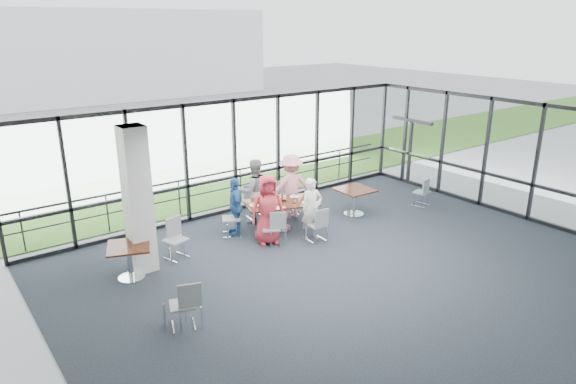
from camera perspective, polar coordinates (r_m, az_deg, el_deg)
floor at (r=11.33m, az=7.75°, el=-9.03°), size 12.00×10.00×0.02m
ceiling at (r=10.27m, az=8.52°, el=7.09°), size 12.00×10.00×0.04m
wall_left at (r=8.00m, az=-24.65°, el=-10.00°), size 0.10×10.00×3.20m
curtain_wall_back at (r=14.49m, az=-5.94°, el=4.00°), size 12.00×0.10×3.20m
curtain_wall_right at (r=15.38m, az=24.23°, el=3.31°), size 0.10×10.00×3.20m
exit_door at (r=17.55m, az=13.38°, el=4.29°), size 0.12×1.60×2.10m
structural_column at (r=11.26m, az=-16.36°, el=-0.90°), size 0.50×0.50×3.20m
apron at (r=19.23m, az=-13.55°, el=2.19°), size 80.00×70.00×0.02m
grass_strip at (r=17.47m, az=-10.89°, el=0.85°), size 80.00×5.00×0.01m
hangar_main at (r=40.69m, az=-21.60°, el=14.10°), size 24.00×10.00×6.00m
guard_rail at (r=15.29m, az=-6.98°, el=0.44°), size 12.00×0.06×0.06m
main_table at (r=13.31m, az=-0.78°, el=-1.64°), size 2.08×1.56×0.75m
side_table_left at (r=11.28m, az=-17.26°, el=-6.26°), size 1.11×1.11×0.75m
side_table_right at (r=14.43m, az=7.43°, el=-0.08°), size 0.96×0.96×0.75m
diner_near_left at (r=12.40m, az=-2.27°, el=-1.95°), size 0.98×0.80×1.74m
diner_near_right at (r=12.70m, az=2.66°, el=-1.88°), size 0.63×0.50×1.56m
diner_far_left at (r=13.75m, az=-3.76°, el=0.13°), size 0.95×0.72×1.75m
diner_far_right at (r=14.05m, az=0.35°, el=0.65°), size 1.28×0.90×1.79m
diner_end at (r=13.02m, az=-5.88°, el=-1.57°), size 0.74×0.99×1.50m
chair_main_nl at (r=12.44m, az=-1.90°, el=-4.08°), size 0.56×0.56×0.85m
chair_main_nr at (r=12.68m, az=3.16°, el=-3.65°), size 0.45×0.45×0.85m
chair_main_fl at (r=14.11m, az=-3.60°, el=-1.20°), size 0.50×0.50×0.91m
chair_main_fr at (r=14.40m, az=0.14°, el=-0.71°), size 0.55×0.55×0.93m
chair_main_end at (r=13.05m, az=-6.33°, el=-2.94°), size 0.60×0.60×0.91m
chair_spare_la at (r=9.43m, az=-11.67°, el=-12.18°), size 0.55×0.55×0.88m
chair_spare_lb at (r=12.00m, az=-12.38°, el=-5.22°), size 0.56×0.56×0.91m
chair_spare_r at (r=15.57m, az=14.60°, el=-0.03°), size 0.49×0.49×0.83m
plate_nl at (r=12.85m, az=-2.65°, el=-1.74°), size 0.25×0.25×0.01m
plate_nr at (r=13.19m, az=2.12°, el=-1.19°), size 0.26×0.26×0.01m
plate_fl at (r=13.48m, az=-3.00°, el=-0.78°), size 0.28×0.28×0.01m
plate_fr at (r=13.65m, az=0.70°, el=-0.50°), size 0.25×0.25×0.01m
plate_end at (r=13.03m, az=-3.80°, el=-1.48°), size 0.25×0.25×0.01m
tumbler_a at (r=12.99m, az=-1.36°, el=-1.20°), size 0.07×0.07×0.15m
tumbler_b at (r=13.15m, az=0.69°, el=-0.95°), size 0.07×0.07×0.14m
tumbler_c at (r=13.47m, az=-1.02°, el=-0.46°), size 0.07×0.07×0.14m
tumbler_d at (r=12.89m, az=-3.52°, el=-1.43°), size 0.06×0.06×0.13m
menu_a at (r=12.85m, az=-1.03°, el=-1.76°), size 0.32×0.25×0.00m
menu_b at (r=13.22m, az=2.73°, el=-1.19°), size 0.39×0.39×0.00m
menu_c at (r=13.66m, az=-0.95°, el=-0.51°), size 0.33×0.24×0.00m
condiment_caddy at (r=13.30m, az=-0.45°, el=-0.96°), size 0.10×0.07×0.04m
ketchup_bottle at (r=13.30m, az=-0.65°, el=-0.64°), size 0.06×0.06×0.18m
green_bottle at (r=13.30m, az=-0.61°, el=-0.59°), size 0.05×0.05×0.20m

